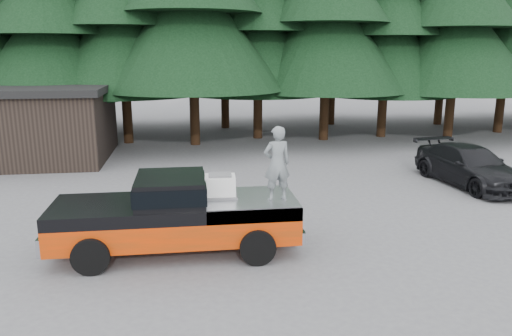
{
  "coord_description": "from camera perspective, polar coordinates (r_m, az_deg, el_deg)",
  "views": [
    {
      "loc": [
        -1.4,
        -11.26,
        4.85
      ],
      "look_at": [
        0.17,
        0.0,
        2.13
      ],
      "focal_mm": 35.0,
      "sensor_mm": 36.0,
      "label": 1
    }
  ],
  "objects": [
    {
      "name": "ground",
      "position": [
        12.34,
        -0.78,
        -9.67
      ],
      "size": [
        120.0,
        120.0,
        0.0
      ],
      "primitive_type": "plane",
      "color": "#4C4C4F",
      "rests_on": "ground"
    },
    {
      "name": "pickup_truck",
      "position": [
        12.32,
        -9.09,
        -6.57
      ],
      "size": [
        6.0,
        2.04,
        1.33
      ],
      "primitive_type": null,
      "color": "red",
      "rests_on": "ground"
    },
    {
      "name": "truck_cab",
      "position": [
        12.03,
        -9.74,
        -2.29
      ],
      "size": [
        1.66,
        1.9,
        0.59
      ],
      "primitive_type": "cube",
      "color": "black",
      "rests_on": "pickup_truck"
    },
    {
      "name": "air_compressor",
      "position": [
        12.18,
        -4.12,
        -2.14
      ],
      "size": [
        0.76,
        0.64,
        0.5
      ],
      "primitive_type": "cube",
      "rotation": [
        0.0,
        0.0,
        -0.05
      ],
      "color": "silver",
      "rests_on": "pickup_truck"
    },
    {
      "name": "man_on_bed",
      "position": [
        11.74,
        2.42,
        0.52
      ],
      "size": [
        0.71,
        0.52,
        1.79
      ],
      "primitive_type": "imported",
      "rotation": [
        0.0,
        0.0,
        3.29
      ],
      "color": "slate",
      "rests_on": "pickup_truck"
    },
    {
      "name": "parked_car",
      "position": [
        19.75,
        23.21,
        0.25
      ],
      "size": [
        2.6,
        5.11,
        1.42
      ],
      "primitive_type": "imported",
      "rotation": [
        0.0,
        0.0,
        0.13
      ],
      "color": "black",
      "rests_on": "ground"
    },
    {
      "name": "utility_building",
      "position": [
        24.68,
        -25.88,
        4.7
      ],
      "size": [
        8.4,
        6.4,
        3.3
      ],
      "color": "black",
      "rests_on": "ground"
    }
  ]
}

